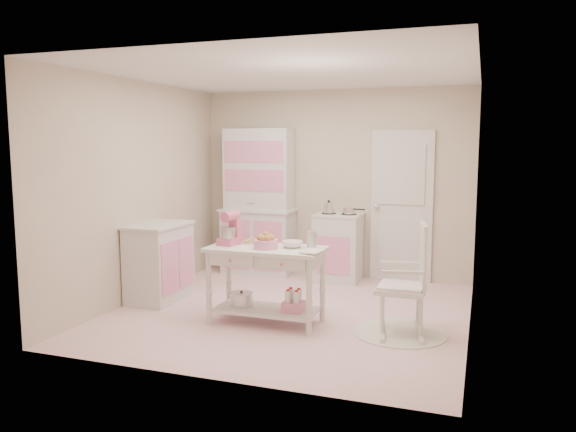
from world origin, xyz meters
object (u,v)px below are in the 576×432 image
at_px(bread_basket, 266,244).
at_px(base_cabinet, 159,262).
at_px(stove, 338,247).
at_px(rocking_chair, 402,279).
at_px(hutch, 258,202).
at_px(work_table, 266,285).
at_px(stand_mixer, 229,229).

bearing_deg(bread_basket, base_cabinet, 163.95).
relative_size(stove, rocking_chair, 0.84).
xyz_separation_m(stove, base_cabinet, (-1.78, -1.65, 0.00)).
distance_m(stove, rocking_chair, 2.21).
xyz_separation_m(hutch, work_table, (0.95, -2.09, -0.64)).
bearing_deg(rocking_chair, stove, 109.61).
bearing_deg(base_cabinet, stove, 42.85).
bearing_deg(stove, work_table, -97.12).
distance_m(hutch, rocking_chair, 3.07).
height_order(rocking_chair, stand_mixer, stand_mixer).
distance_m(work_table, stand_mixer, 0.71).
bearing_deg(stove, base_cabinet, -137.15).
height_order(work_table, bread_basket, bread_basket).
height_order(base_cabinet, stand_mixer, stand_mixer).
height_order(stove, stand_mixer, stand_mixer).
bearing_deg(bread_basket, rocking_chair, 7.61).
distance_m(stand_mixer, bread_basket, 0.46).
xyz_separation_m(hutch, base_cabinet, (-0.58, -1.70, -0.58)).
height_order(base_cabinet, work_table, base_cabinet).
distance_m(hutch, bread_basket, 2.36).
relative_size(base_cabinet, work_table, 0.77).
relative_size(work_table, stand_mixer, 3.53).
height_order(stove, bread_basket, stove).
bearing_deg(work_table, base_cabinet, 165.50).
bearing_deg(bread_basket, stove, 83.59).
distance_m(base_cabinet, stand_mixer, 1.27).
distance_m(stove, stand_mixer, 2.19).
bearing_deg(hutch, stove, -2.39).
relative_size(hutch, stand_mixer, 6.12).
distance_m(hutch, stove, 1.33).
distance_m(base_cabinet, bread_basket, 1.65).
bearing_deg(stove, hutch, 177.61).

